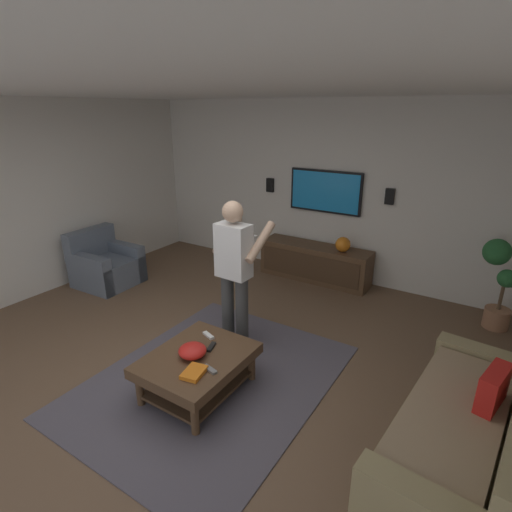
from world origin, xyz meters
TOP-DOWN VIEW (x-y plane):
  - ground_plane at (0.00, 0.00)m, footprint 7.56×7.56m
  - wall_back_tv at (3.20, 0.00)m, footprint 0.10×6.23m
  - wall_side_far at (0.00, 3.07)m, footprint 6.50×0.10m
  - ceiling_slab at (0.00, 0.00)m, footprint 6.50×6.23m
  - area_rug at (0.04, -0.30)m, footprint 2.61×2.05m
  - couch at (0.17, -2.51)m, footprint 1.97×1.03m
  - armchair at (1.02, 2.51)m, footprint 0.83×0.84m
  - coffee_table at (-0.16, -0.30)m, footprint 1.00×0.80m
  - media_console at (2.87, -0.08)m, footprint 0.45×1.70m
  - tv at (3.11, -0.08)m, footprint 0.05×1.13m
  - person_standing at (0.73, -0.10)m, footprint 0.55×0.55m
  - potted_plant_tall at (2.66, -2.52)m, footprint 0.39×0.48m
  - bowl at (-0.19, -0.28)m, footprint 0.25×0.25m
  - remote_white at (0.14, -0.18)m, footprint 0.09×0.16m
  - remote_black at (-0.00, -0.33)m, footprint 0.16×0.09m
  - remote_grey at (-0.28, -0.54)m, footprint 0.08×0.16m
  - book at (-0.39, -0.46)m, footprint 0.25×0.20m
  - vase_round at (2.82, -0.52)m, footprint 0.22×0.22m
  - wall_speaker_left at (3.12, -1.03)m, footprint 0.06×0.12m
  - wall_speaker_right at (3.12, 0.89)m, footprint 0.06×0.12m

SIDE VIEW (x-z plane):
  - ground_plane at x=0.00m, z-range 0.00..0.00m
  - area_rug at x=0.04m, z-range 0.00..0.01m
  - media_console at x=2.87m, z-range 0.00..0.55m
  - armchair at x=1.02m, z-range -0.13..0.69m
  - coffee_table at x=-0.16m, z-range 0.10..0.50m
  - couch at x=0.17m, z-range -0.12..0.75m
  - remote_white at x=0.14m, z-range 0.40..0.42m
  - remote_black at x=0.00m, z-range 0.40..0.42m
  - remote_grey at x=-0.28m, z-range 0.40..0.42m
  - book at x=-0.39m, z-range 0.40..0.44m
  - bowl at x=-0.19m, z-range 0.40..0.51m
  - potted_plant_tall at x=2.66m, z-range 0.08..1.19m
  - vase_round at x=2.82m, z-range 0.55..0.77m
  - person_standing at x=0.73m, z-range 0.11..1.75m
  - wall_back_tv at x=3.20m, z-range 0.00..2.66m
  - wall_side_far at x=0.00m, z-range 0.00..2.66m
  - wall_speaker_right at x=3.12m, z-range 1.23..1.45m
  - tv at x=3.11m, z-range 1.02..1.66m
  - wall_speaker_left at x=3.12m, z-range 1.26..1.48m
  - ceiling_slab at x=0.00m, z-range 2.66..2.76m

